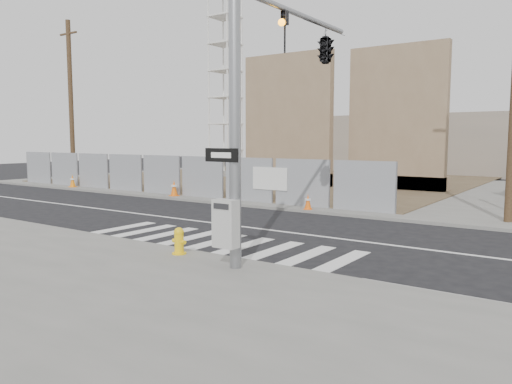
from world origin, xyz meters
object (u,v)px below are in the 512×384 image
Objects in this scene: traffic_cone_b at (174,188)px; traffic_cone_c at (264,193)px; crane_tower at (225,59)px; fire_hydrant at (179,241)px; signal_pole at (299,68)px; traffic_cone_a at (73,181)px; traffic_cone_d at (308,202)px.

traffic_cone_c is at bearing 8.55° from traffic_cone_b.
crane_tower is 27.92m from fire_hydrant.
traffic_cone_a is (-19.21, 6.55, -4.30)m from signal_pole.
traffic_cone_c is at bearing 158.77° from traffic_cone_d.
traffic_cone_c is at bearing 3.63° from traffic_cone_a.
traffic_cone_b is at bearing 146.20° from fire_hydrant.
traffic_cone_b is 7.86m from traffic_cone_d.
traffic_cone_b is 1.05× the size of traffic_cone_c.
traffic_cone_a is 0.98× the size of traffic_cone_c.
signal_pole reaches higher than traffic_cone_b.
signal_pole is 20.75m from traffic_cone_a.
traffic_cone_a is (-17.27, 9.06, 0.03)m from fire_hydrant.
signal_pole is 10.45× the size of fire_hydrant.
signal_pole is 9.42× the size of traffic_cone_a.
signal_pole is 11.12× the size of traffic_cone_d.
crane_tower is 16.38m from traffic_cone_b.
traffic_cone_b is at bearing -171.45° from traffic_cone_c.
traffic_cone_c is (11.45, -11.66, -8.53)m from crane_tower.
traffic_cone_b reaches higher than traffic_cone_c.
traffic_cone_c is (13.17, 0.84, 0.01)m from traffic_cone_a.
fire_hydrant is at bearing -127.85° from signal_pole.
traffic_cone_c reaches higher than traffic_cone_a.
signal_pole is at bearing -31.13° from traffic_cone_b.
signal_pole is 9.21× the size of traffic_cone_c.
traffic_cone_a is at bearing -176.37° from traffic_cone_c.
signal_pole is 8.26m from traffic_cone_d.
fire_hydrant is 0.88× the size of traffic_cone_c.
traffic_cone_c is (-4.10, 9.89, 0.04)m from fire_hydrant.
signal_pole reaches higher than fire_hydrant.
fire_hydrant is 10.71m from traffic_cone_c.
traffic_cone_d is at bearing -41.71° from crane_tower.
traffic_cone_b is 1.27× the size of traffic_cone_d.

